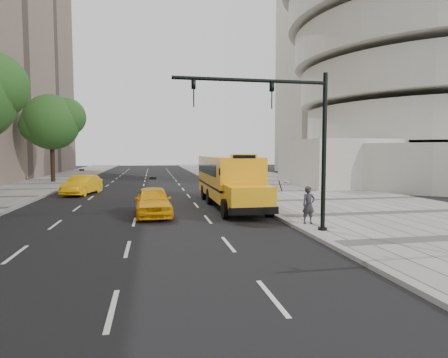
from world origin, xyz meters
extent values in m
plane|color=black|center=(0.00, 0.00, 0.00)|extent=(140.00, 140.00, 0.00)
cube|color=#9B9893|center=(12.00, 0.00, 0.07)|extent=(12.00, 140.00, 0.15)
cube|color=gray|center=(6.00, 0.00, 0.07)|extent=(0.30, 140.00, 0.15)
cube|color=gray|center=(-8.00, 0.00, 0.07)|extent=(0.30, 140.00, 0.15)
cylinder|color=silver|center=(30.00, 14.00, 2.00)|extent=(32.00, 32.00, 4.00)
cylinder|color=silver|center=(30.00, 14.00, 6.10)|extent=(26.00, 26.00, 3.60)
cylinder|color=silver|center=(30.00, 14.00, 10.30)|extent=(27.60, 27.60, 3.60)
cylinder|color=silver|center=(30.00, 14.00, 14.50)|extent=(29.20, 29.20, 3.60)
cylinder|color=silver|center=(30.00, 14.00, 18.70)|extent=(30.80, 30.80, 3.60)
cube|color=beige|center=(28.00, 34.00, 17.50)|extent=(14.00, 12.00, 35.00)
cube|color=silver|center=(17.00, 10.00, 2.20)|extent=(8.00, 10.00, 4.40)
cylinder|color=black|center=(-10.50, 19.36, 2.85)|extent=(0.44, 0.44, 5.70)
sphere|color=#204A18|center=(-10.50, 19.36, 6.41)|extent=(5.77, 5.77, 5.77)
sphere|color=#204A18|center=(-9.06, 19.66, 7.01)|extent=(4.04, 4.04, 4.04)
sphere|color=#204A18|center=(-11.65, 18.96, 6.01)|extent=(3.75, 3.75, 3.75)
cube|color=#FFAE14|center=(4.50, 0.22, 1.77)|extent=(2.50, 9.00, 2.45)
cube|color=#FFAE14|center=(4.50, -5.28, 1.10)|extent=(2.20, 2.00, 1.10)
cube|color=black|center=(4.50, -6.16, 0.55)|extent=(2.38, 0.25, 0.35)
cube|color=black|center=(4.50, 0.22, 1.25)|extent=(2.52, 9.00, 0.12)
cube|color=black|center=(4.50, -4.22, 2.25)|extent=(2.05, 0.10, 0.90)
cube|color=black|center=(4.50, 0.72, 2.25)|extent=(2.52, 7.50, 0.70)
cube|color=#FFAE14|center=(4.50, -4.23, 3.05)|extent=(1.40, 0.12, 0.28)
ellipsoid|color=silver|center=(6.02, -6.68, 1.90)|extent=(0.32, 0.32, 0.14)
cylinder|color=black|center=(5.78, -6.46, 1.70)|extent=(0.36, 0.47, 0.58)
cylinder|color=black|center=(3.37, -4.98, 0.50)|extent=(0.30, 1.00, 1.00)
cylinder|color=black|center=(5.63, -4.98, 0.50)|extent=(0.30, 1.00, 1.00)
cylinder|color=black|center=(3.37, 0.22, 0.50)|extent=(0.30, 1.00, 1.00)
cylinder|color=black|center=(5.63, 0.22, 0.50)|extent=(0.30, 1.00, 1.00)
cylinder|color=black|center=(3.37, 2.72, 0.50)|extent=(0.30, 1.00, 1.00)
cylinder|color=black|center=(5.63, 2.72, 0.50)|extent=(0.30, 1.00, 1.00)
imported|color=#FFB00B|center=(-0.12, -3.43, 0.76)|extent=(1.98, 4.52, 1.52)
imported|color=#FFB00B|center=(-5.47, 7.30, 0.74)|extent=(2.54, 4.73, 1.48)
imported|color=#2F2D34|center=(6.58, -7.64, 0.97)|extent=(0.64, 0.45, 1.65)
cylinder|color=black|center=(6.60, -9.01, 3.20)|extent=(0.18, 0.18, 6.40)
cylinder|color=black|center=(6.60, -9.01, 0.12)|extent=(0.36, 0.36, 0.25)
cylinder|color=black|center=(3.60, -9.01, 6.00)|extent=(6.00, 0.14, 0.14)
imported|color=black|center=(4.40, -9.01, 5.45)|extent=(0.16, 0.20, 1.00)
imported|color=black|center=(1.40, -9.01, 5.45)|extent=(0.16, 0.20, 1.00)
camera|label=1|loc=(-0.13, -22.92, 3.31)|focal=30.00mm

